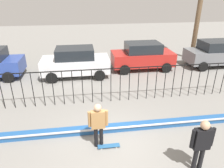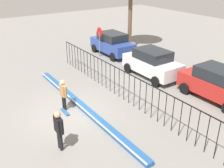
% 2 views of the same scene
% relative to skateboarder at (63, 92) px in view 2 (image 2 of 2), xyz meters
% --- Properties ---
extents(ground_plane, '(60.00, 60.00, 0.00)m').
position_rel_skateboarder_xyz_m(ground_plane, '(0.44, 0.11, -1.04)').
color(ground_plane, gray).
extents(bowl_coping_ledge, '(11.00, 0.40, 0.27)m').
position_rel_skateboarder_xyz_m(bowl_coping_ledge, '(0.44, 0.83, -0.91)').
color(bowl_coping_ledge, '#235699').
rests_on(bowl_coping_ledge, ground).
extents(perimeter_fence, '(14.04, 0.04, 1.78)m').
position_rel_skateboarder_xyz_m(perimeter_fence, '(0.44, 3.29, 0.06)').
color(perimeter_fence, black).
rests_on(perimeter_fence, ground).
extents(skateboarder, '(0.70, 0.26, 1.73)m').
position_rel_skateboarder_xyz_m(skateboarder, '(0.00, 0.00, 0.00)').
color(skateboarder, black).
rests_on(skateboarder, ground).
extents(skateboard, '(0.80, 0.20, 0.07)m').
position_rel_skateboarder_xyz_m(skateboard, '(0.35, -0.14, -0.98)').
color(skateboard, '#26598C').
rests_on(skateboard, ground).
extents(camera_operator, '(0.73, 0.27, 1.81)m').
position_rel_skateboarder_xyz_m(camera_operator, '(2.95, -1.54, 0.05)').
color(camera_operator, black).
rests_on(camera_operator, ground).
extents(parked_car_blue, '(4.30, 2.12, 1.90)m').
position_rel_skateboarder_xyz_m(parked_car_blue, '(-6.43, 7.50, -0.06)').
color(parked_car_blue, '#2D479E').
rests_on(parked_car_blue, ground).
extents(parked_car_white, '(4.30, 2.12, 1.90)m').
position_rel_skateboarder_xyz_m(parked_car_white, '(-0.88, 7.02, -0.06)').
color(parked_car_white, silver).
rests_on(parked_car_white, ground).
extents(parked_car_red, '(4.30, 2.12, 1.90)m').
position_rel_skateboarder_xyz_m(parked_car_red, '(3.79, 7.76, -0.06)').
color(parked_car_red, '#B2231E').
rests_on(parked_car_red, ground).
extents(stop_sign, '(0.76, 0.07, 2.50)m').
position_rel_skateboarder_xyz_m(stop_sign, '(-6.52, 6.27, 0.58)').
color(stop_sign, slate).
rests_on(stop_sign, ground).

